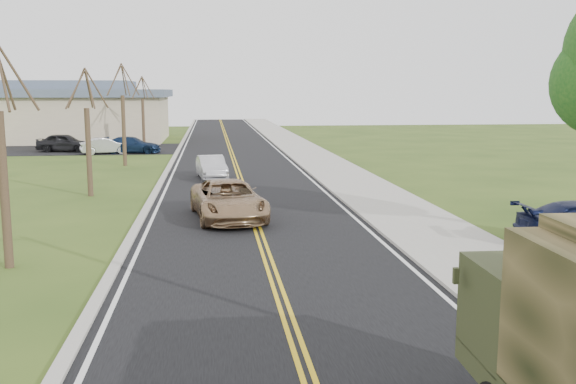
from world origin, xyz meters
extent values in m
cube|color=black|center=(0.00, 40.00, 0.01)|extent=(8.00, 120.00, 0.01)
cube|color=#9E998E|center=(4.15, 40.00, 0.06)|extent=(0.30, 120.00, 0.12)
cube|color=#9E998E|center=(5.90, 40.00, 0.05)|extent=(3.20, 120.00, 0.10)
cube|color=#9E998E|center=(-4.15, 40.00, 0.05)|extent=(0.30, 120.00, 0.10)
cylinder|color=#38281C|center=(-7.00, 10.00, 2.10)|extent=(0.24, 0.24, 4.20)
cylinder|color=#38281C|center=(-6.52, 10.13, 5.13)|extent=(1.01, 0.33, 1.90)
cylinder|color=#38281C|center=(-6.97, 10.62, 5.05)|extent=(0.13, 1.29, 1.74)
cylinder|color=#38281C|center=(-6.73, 9.59, 5.13)|extent=(0.58, 0.90, 1.90)
cylinder|color=#38281C|center=(-7.00, 22.00, 1.98)|extent=(0.24, 0.24, 3.96)
cylinder|color=#38281C|center=(-6.55, 22.12, 4.83)|extent=(0.96, 0.32, 1.79)
cylinder|color=#38281C|center=(-6.97, 22.58, 4.76)|extent=(0.12, 1.22, 1.65)
cylinder|color=#38281C|center=(-7.43, 22.17, 4.83)|extent=(0.93, 0.41, 1.79)
cylinder|color=#38281C|center=(-7.37, 21.55, 4.76)|extent=(0.75, 0.99, 1.67)
cylinder|color=#38281C|center=(-6.75, 21.61, 4.83)|extent=(0.55, 0.85, 1.80)
cylinder|color=#38281C|center=(-7.00, 34.00, 2.22)|extent=(0.24, 0.24, 4.44)
cylinder|color=#38281C|center=(-6.50, 34.13, 5.42)|extent=(1.07, 0.35, 2.00)
cylinder|color=#38281C|center=(-6.97, 34.65, 5.34)|extent=(0.13, 1.36, 1.84)
cylinder|color=#38281C|center=(-7.49, 34.19, 5.42)|extent=(1.03, 0.46, 2.00)
cylinder|color=#38281C|center=(-7.41, 33.49, 5.34)|extent=(0.83, 1.10, 1.87)
cylinder|color=#38281C|center=(-6.72, 33.56, 5.42)|extent=(0.61, 0.95, 2.01)
cylinder|color=#38281C|center=(-7.00, 46.00, 2.04)|extent=(0.24, 0.24, 4.08)
cylinder|color=#38281C|center=(-6.54, 46.12, 4.98)|extent=(0.99, 0.33, 1.84)
cylinder|color=#38281C|center=(-6.97, 46.60, 4.91)|extent=(0.13, 1.25, 1.69)
cylinder|color=#38281C|center=(-7.45, 46.17, 4.98)|extent=(0.95, 0.42, 1.85)
cylinder|color=#38281C|center=(-7.38, 45.53, 4.91)|extent=(0.77, 1.02, 1.72)
cylinder|color=#38281C|center=(-6.74, 45.60, 4.98)|extent=(0.57, 0.88, 1.85)
cube|color=tan|center=(-16.00, 56.00, 2.10)|extent=(20.00, 12.00, 4.20)
cube|color=#475466|center=(-16.00, 56.00, 4.50)|extent=(21.00, 13.00, 0.70)
cube|color=#475466|center=(-16.00, 56.00, 5.20)|extent=(14.00, 8.00, 0.90)
cube|color=black|center=(-10.00, 46.00, 0.01)|extent=(18.00, 10.00, 0.02)
cube|color=#30351D|center=(3.11, 0.21, 1.76)|extent=(2.28, 1.83, 1.30)
cube|color=black|center=(3.13, 1.04, 1.95)|extent=(2.04, 0.14, 0.65)
imported|color=#9B7A57|center=(-0.94, 15.93, 0.72)|extent=(3.02, 5.43, 1.44)
imported|color=silver|center=(-1.53, 27.10, 0.63)|extent=(1.81, 3.94, 1.25)
imported|color=black|center=(-12.89, 44.16, 0.72)|extent=(4.40, 2.23, 1.44)
imported|color=silver|center=(-9.44, 42.00, 0.61)|extent=(3.93, 2.28, 1.22)
imported|color=#10203D|center=(-7.55, 42.38, 0.63)|extent=(4.50, 2.20, 1.26)
camera|label=1|loc=(-1.52, -7.55, 4.72)|focal=40.00mm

